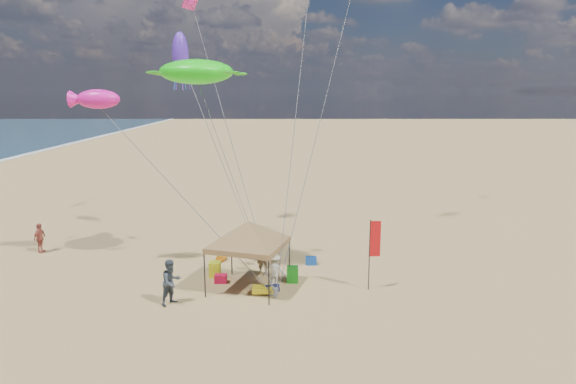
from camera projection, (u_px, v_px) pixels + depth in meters
name	position (u px, v px, depth m)	size (l,w,h in m)	color
ground	(288.00, 304.00, 20.56)	(280.00, 280.00, 0.00)	tan
canopy_tent	(248.00, 224.00, 21.62)	(5.40, 5.40, 3.49)	black
feather_flag	(374.00, 243.00, 21.69)	(0.48, 0.04, 3.11)	black
cooler_red	(221.00, 279.00, 22.83)	(0.54, 0.38, 0.38)	red
cooler_blue	(311.00, 261.00, 25.23)	(0.54, 0.38, 0.38)	#1447AA
bag_navy	(272.00, 289.00, 21.71)	(0.36, 0.36, 0.60)	#0D133C
bag_orange	(222.00, 258.00, 25.74)	(0.36, 0.36, 0.60)	#C9680B
chair_green	(292.00, 274.00, 22.91)	(0.50, 0.50, 0.70)	#188518
chair_yellow	(215.00, 269.00, 23.55)	(0.50, 0.50, 0.70)	#E7FF1C
crate_grey	(274.00, 291.00, 21.50)	(0.34, 0.30, 0.28)	gray
beach_cart	(263.00, 289.00, 21.56)	(0.90, 0.50, 0.24)	gold
person_near_a	(263.00, 256.00, 23.85)	(0.62, 0.41, 1.71)	#9D835A
person_near_b	(171.00, 282.00, 20.41)	(0.90, 0.70, 1.84)	#343D47
person_near_c	(274.00, 270.00, 22.17)	(1.00, 0.58, 1.55)	silver
person_far_a	(40.00, 238.00, 27.01)	(0.93, 0.39, 1.59)	#AC4F42
turtle_kite	(196.00, 72.00, 22.53)	(3.26, 2.61, 1.09)	#19FF14
fish_kite	(98.00, 99.00, 23.20)	(1.98, 0.99, 0.88)	#FF16AA
squid_kite	(180.00, 53.00, 27.43)	(0.87, 0.87, 2.26)	#5C2DD4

